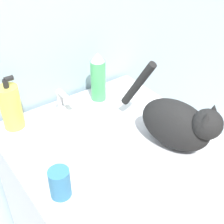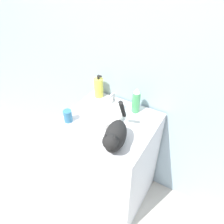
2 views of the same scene
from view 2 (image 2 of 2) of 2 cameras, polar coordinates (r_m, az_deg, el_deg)
The scene contains 9 objects.
ground_plane at distance 2.20m, azimuth -4.95°, elevation -25.15°, with size 8.00×8.00×0.00m, color beige.
wall_back at distance 1.68m, azimuth 5.30°, elevation 13.14°, with size 6.00×0.05×2.50m.
vanity_cabinet at distance 1.94m, azimuth -0.66°, elevation -12.52°, with size 0.68×0.61×0.91m.
sink_basin at distance 1.64m, azimuth -2.64°, elevation -0.51°, with size 0.32×0.32×0.06m.
faucet at distance 1.73m, azimuth 0.25°, elevation 3.10°, with size 0.19×0.10×0.12m.
cat at distance 1.37m, azimuth 0.78°, elevation -6.26°, with size 0.19×0.38×0.28m.
soap_bottle at distance 1.83m, azimuth -3.49°, elevation 6.40°, with size 0.08×0.08×0.21m.
spray_bottle at distance 1.66m, azimuth 6.31°, elevation 2.99°, with size 0.06×0.06×0.21m.
cup at distance 1.62m, azimuth -11.44°, elevation -1.04°, with size 0.06×0.06×0.09m.
Camera 2 is at (0.64, -0.74, 1.97)m, focal length 35.00 mm.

